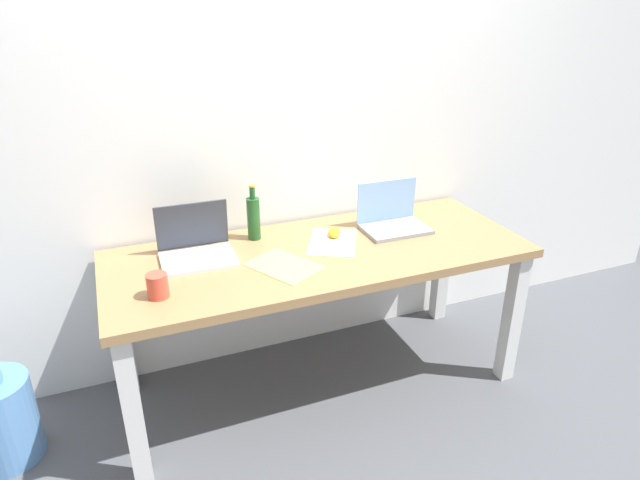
% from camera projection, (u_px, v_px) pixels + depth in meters
% --- Properties ---
extents(ground_plane, '(8.00, 8.00, 0.00)m').
position_uv_depth(ground_plane, '(320.00, 381.00, 2.75)').
color(ground_plane, '#515459').
extents(back_wall, '(5.20, 0.08, 2.60)m').
position_uv_depth(back_wall, '(286.00, 103.00, 2.57)').
color(back_wall, white).
rests_on(back_wall, ground).
extents(desk, '(1.87, 0.73, 0.72)m').
position_uv_depth(desk, '(320.00, 268.00, 2.49)').
color(desk, '#A37A4C').
rests_on(desk, ground).
extents(laptop_left, '(0.32, 0.25, 0.23)m').
position_uv_depth(laptop_left, '(196.00, 248.00, 2.36)').
color(laptop_left, silver).
rests_on(laptop_left, desk).
extents(laptop_right, '(0.31, 0.22, 0.22)m').
position_uv_depth(laptop_right, '(393.00, 219.00, 2.66)').
color(laptop_right, gray).
rests_on(laptop_right, desk).
extents(beer_bottle, '(0.06, 0.06, 0.26)m').
position_uv_depth(beer_bottle, '(254.00, 217.00, 2.53)').
color(beer_bottle, '#1E5123').
rests_on(beer_bottle, desk).
extents(computer_mouse, '(0.10, 0.12, 0.03)m').
position_uv_depth(computer_mouse, '(334.00, 233.00, 2.59)').
color(computer_mouse, gold).
rests_on(computer_mouse, desk).
extents(coffee_mug, '(0.08, 0.08, 0.09)m').
position_uv_depth(coffee_mug, '(158.00, 286.00, 2.06)').
color(coffee_mug, '#D84C38').
rests_on(coffee_mug, desk).
extents(paper_sheet_near_back, '(0.32, 0.36, 0.00)m').
position_uv_depth(paper_sheet_near_back, '(333.00, 242.00, 2.53)').
color(paper_sheet_near_back, white).
rests_on(paper_sheet_near_back, desk).
extents(paper_yellow_folder, '(0.33, 0.36, 0.00)m').
position_uv_depth(paper_yellow_folder, '(284.00, 266.00, 2.31)').
color(paper_yellow_folder, '#F4E06B').
rests_on(paper_yellow_folder, desk).
extents(water_cooler_jug, '(0.27, 0.27, 0.43)m').
position_uv_depth(water_cooler_jug, '(1.00, 420.00, 2.23)').
color(water_cooler_jug, '#598CC6').
rests_on(water_cooler_jug, ground).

